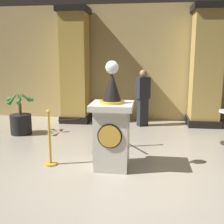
# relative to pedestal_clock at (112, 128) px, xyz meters

# --- Properties ---
(ground_plane) EXTENTS (10.21, 10.21, 0.00)m
(ground_plane) POSITION_rel_pedestal_clock_xyz_m (0.32, -0.34, -0.74)
(ground_plane) COLOR #9E9384
(back_wall) EXTENTS (10.21, 0.16, 3.46)m
(back_wall) POSITION_rel_pedestal_clock_xyz_m (0.32, 4.00, 0.99)
(back_wall) COLOR tan
(back_wall) RESTS_ON ground_plane
(pedestal_clock) EXTENTS (0.73, 0.73, 1.90)m
(pedestal_clock) POSITION_rel_pedestal_clock_xyz_m (0.00, 0.00, 0.00)
(pedestal_clock) COLOR beige
(pedestal_clock) RESTS_ON ground_plane
(stanchion_near) EXTENTS (0.24, 0.24, 1.08)m
(stanchion_near) POSITION_rel_pedestal_clock_xyz_m (0.01, 1.15, -0.36)
(stanchion_near) COLOR gold
(stanchion_near) RESTS_ON ground_plane
(stanchion_far) EXTENTS (0.24, 0.24, 1.04)m
(stanchion_far) POSITION_rel_pedestal_clock_xyz_m (-1.14, -0.01, -0.37)
(stanchion_far) COLOR gold
(stanchion_far) RESTS_ON ground_plane
(velvet_rope) EXTENTS (1.19, 1.19, 0.22)m
(velvet_rope) POSITION_rel_pedestal_clock_xyz_m (-0.57, 0.57, 0.05)
(velvet_rope) COLOR black
(column_left) EXTENTS (0.88, 0.88, 3.32)m
(column_left) POSITION_rel_pedestal_clock_xyz_m (-1.55, 3.45, 0.91)
(column_left) COLOR black
(column_left) RESTS_ON ground_plane
(column_right) EXTENTS (0.93, 0.93, 3.32)m
(column_right) POSITION_rel_pedestal_clock_xyz_m (2.19, 3.45, 0.91)
(column_right) COLOR black
(column_right) RESTS_ON ground_plane
(potted_palm_left) EXTENTS (0.74, 0.67, 1.10)m
(potted_palm_left) POSITION_rel_pedestal_clock_xyz_m (-2.60, 1.90, -0.39)
(potted_palm_left) COLOR black
(potted_palm_left) RESTS_ON ground_plane
(bystander_guest) EXTENTS (0.42, 0.38, 1.59)m
(bystander_guest) POSITION_rel_pedestal_clock_xyz_m (0.47, 3.14, 0.10)
(bystander_guest) COLOR #26262D
(bystander_guest) RESTS_ON ground_plane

